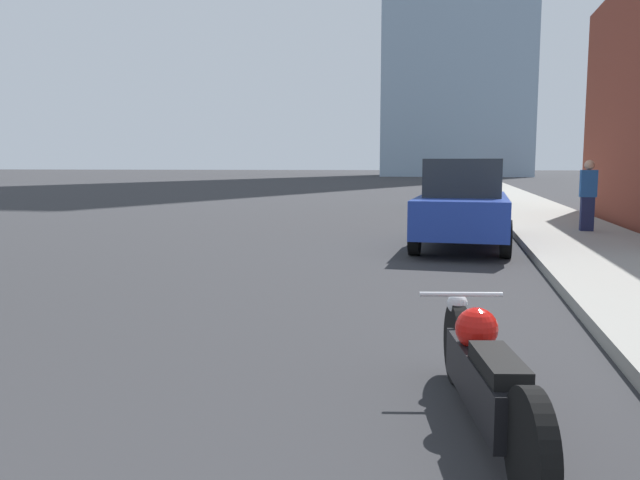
{
  "coord_description": "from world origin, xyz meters",
  "views": [
    {
      "loc": [
        3.16,
        0.72,
        1.68
      ],
      "look_at": [
        1.71,
        7.43,
        0.85
      ],
      "focal_mm": 35.0,
      "sensor_mm": 36.0,
      "label": 1
    }
  ],
  "objects_px": {
    "parked_car_silver": "(458,174)",
    "pedestrian": "(588,195)",
    "motorcycle": "(484,374)",
    "parked_car_red": "(456,175)",
    "parked_car_green": "(461,185)",
    "parked_car_blue": "(463,204)",
    "parked_car_white": "(461,180)"
  },
  "relations": [
    {
      "from": "parked_car_blue",
      "to": "parked_car_white",
      "type": "bearing_deg",
      "value": 92.12
    },
    {
      "from": "parked_car_silver",
      "to": "pedestrian",
      "type": "xyz_separation_m",
      "value": [
        2.71,
        -44.15,
        0.12
      ]
    },
    {
      "from": "motorcycle",
      "to": "parked_car_white",
      "type": "height_order",
      "value": "parked_car_white"
    },
    {
      "from": "parked_car_white",
      "to": "pedestrian",
      "type": "relative_size",
      "value": 2.8
    },
    {
      "from": "parked_car_white",
      "to": "parked_car_silver",
      "type": "relative_size",
      "value": 1.08
    },
    {
      "from": "parked_car_green",
      "to": "parked_car_red",
      "type": "distance_m",
      "value": 22.55
    },
    {
      "from": "parked_car_silver",
      "to": "pedestrian",
      "type": "distance_m",
      "value": 44.23
    },
    {
      "from": "parked_car_silver",
      "to": "pedestrian",
      "type": "bearing_deg",
      "value": -84.32
    },
    {
      "from": "parked_car_white",
      "to": "pedestrian",
      "type": "distance_m",
      "value": 21.64
    },
    {
      "from": "parked_car_white",
      "to": "pedestrian",
      "type": "height_order",
      "value": "pedestrian"
    },
    {
      "from": "motorcycle",
      "to": "parked_car_blue",
      "type": "xyz_separation_m",
      "value": [
        -0.04,
        9.09,
        0.52
      ]
    },
    {
      "from": "parked_car_green",
      "to": "motorcycle",
      "type": "bearing_deg",
      "value": -88.17
    },
    {
      "from": "parked_car_white",
      "to": "pedestrian",
      "type": "bearing_deg",
      "value": -86.05
    },
    {
      "from": "parked_car_blue",
      "to": "pedestrian",
      "type": "height_order",
      "value": "parked_car_blue"
    },
    {
      "from": "parked_car_silver",
      "to": "parked_car_white",
      "type": "bearing_deg",
      "value": -87.77
    },
    {
      "from": "parked_car_red",
      "to": "parked_car_green",
      "type": "bearing_deg",
      "value": -88.89
    },
    {
      "from": "parked_car_blue",
      "to": "pedestrian",
      "type": "xyz_separation_m",
      "value": [
        2.86,
        2.41,
        0.1
      ]
    },
    {
      "from": "parked_car_blue",
      "to": "pedestrian",
      "type": "distance_m",
      "value": 3.74
    },
    {
      "from": "parked_car_blue",
      "to": "parked_car_white",
      "type": "xyz_separation_m",
      "value": [
        0.17,
        23.89,
        -0.06
      ]
    },
    {
      "from": "motorcycle",
      "to": "parked_car_green",
      "type": "relative_size",
      "value": 0.6
    },
    {
      "from": "motorcycle",
      "to": "parked_car_red",
      "type": "relative_size",
      "value": 0.55
    },
    {
      "from": "parked_car_green",
      "to": "parked_car_red",
      "type": "height_order",
      "value": "parked_car_red"
    },
    {
      "from": "parked_car_blue",
      "to": "parked_car_white",
      "type": "relative_size",
      "value": 1.0
    },
    {
      "from": "parked_car_green",
      "to": "parked_car_white",
      "type": "distance_m",
      "value": 11.23
    },
    {
      "from": "motorcycle",
      "to": "parked_car_red",
      "type": "height_order",
      "value": "parked_car_red"
    },
    {
      "from": "motorcycle",
      "to": "parked_car_silver",
      "type": "xyz_separation_m",
      "value": [
        0.11,
        55.65,
        0.5
      ]
    },
    {
      "from": "motorcycle",
      "to": "parked_car_red",
      "type": "xyz_separation_m",
      "value": [
        -0.11,
        44.3,
        0.52
      ]
    },
    {
      "from": "parked_car_blue",
      "to": "parked_car_green",
      "type": "relative_size",
      "value": 1.14
    },
    {
      "from": "parked_car_white",
      "to": "parked_car_red",
      "type": "xyz_separation_m",
      "value": [
        -0.24,
        11.32,
        0.06
      ]
    },
    {
      "from": "parked_car_blue",
      "to": "motorcycle",
      "type": "bearing_deg",
      "value": -87.22
    },
    {
      "from": "motorcycle",
      "to": "parked_car_silver",
      "type": "relative_size",
      "value": 0.57
    },
    {
      "from": "parked_car_white",
      "to": "parked_car_red",
      "type": "distance_m",
      "value": 11.32
    }
  ]
}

